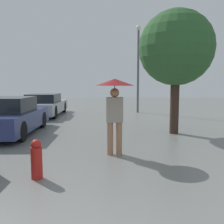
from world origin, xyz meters
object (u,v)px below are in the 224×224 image
(pedestrian, at_px, (115,97))
(parked_car_middle, at_px, (11,117))
(street_lamp, at_px, (138,61))
(fire_hydrant, at_px, (37,159))
(parked_car_farthest, at_px, (45,105))
(tree, at_px, (176,48))

(pedestrian, xyz_separation_m, parked_car_middle, (-3.49, 2.64, -0.81))
(street_lamp, height_order, fire_hydrant, street_lamp)
(parked_car_farthest, relative_size, tree, 1.07)
(parked_car_middle, distance_m, tree, 6.12)
(pedestrian, distance_m, fire_hydrant, 2.37)
(fire_hydrant, bearing_deg, street_lamp, 73.24)
(parked_car_middle, distance_m, fire_hydrant, 4.63)
(parked_car_farthest, bearing_deg, street_lamp, 14.15)
(pedestrian, height_order, fire_hydrant, pedestrian)
(parked_car_farthest, bearing_deg, pedestrian, -65.31)
(parked_car_farthest, relative_size, street_lamp, 0.88)
(parked_car_middle, bearing_deg, pedestrian, -37.06)
(parked_car_middle, relative_size, tree, 0.95)
(parked_car_middle, height_order, tree, tree)
(tree, bearing_deg, fire_hydrant, -131.52)
(pedestrian, bearing_deg, tree, 50.04)
(pedestrian, relative_size, parked_car_middle, 0.46)
(parked_car_farthest, bearing_deg, fire_hydrant, -77.32)
(pedestrian, xyz_separation_m, fire_hydrant, (-1.48, -1.53, -1.04))
(pedestrian, distance_m, parked_car_middle, 4.45)
(tree, xyz_separation_m, street_lamp, (-0.45, 6.49, 0.19))
(pedestrian, height_order, street_lamp, street_lamp)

